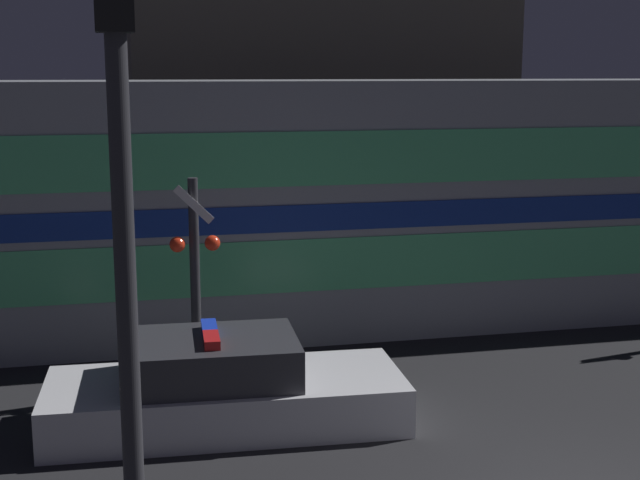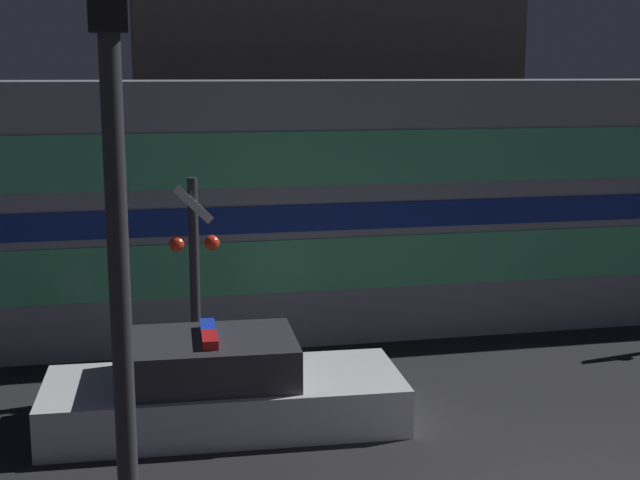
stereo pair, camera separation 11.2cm
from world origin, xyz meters
name	(u,v)px [view 1 (the left image)]	position (x,y,z in m)	size (l,w,h in m)	color
train	(387,202)	(0.07, 7.87, 2.23)	(23.49, 2.87, 4.46)	#999EA5
police_car	(222,390)	(-3.54, 3.42, 0.48)	(4.77, 2.03, 1.32)	silver
crossing_signal_far	(195,272)	(-3.73, 4.98, 1.75)	(0.73, 0.33, 3.12)	#2D2D33
traffic_light_corner	(122,204)	(-4.72, -0.51, 3.57)	(0.30, 0.46, 5.82)	#2D2D33
building_left	(307,97)	(0.15, 15.54, 3.93)	(9.11, 6.58, 7.87)	#47423D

